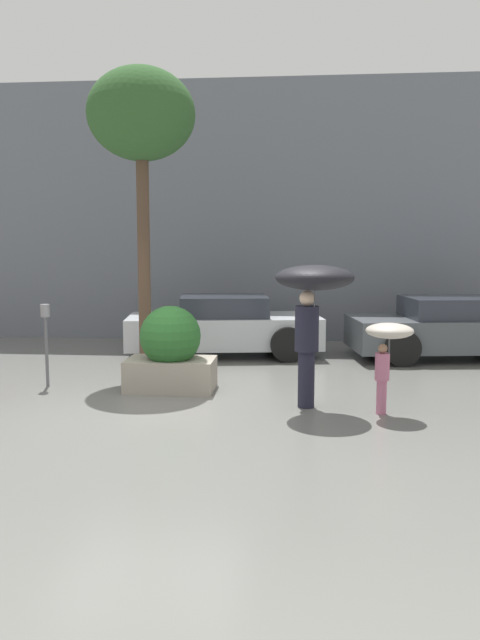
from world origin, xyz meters
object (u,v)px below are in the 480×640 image
at_px(street_tree, 141,119).
at_px(parking_meter, 46,328).
at_px(planter_box, 171,351).
at_px(parked_car_near, 224,327).
at_px(person_child, 388,341).
at_px(person_adult, 313,294).
at_px(parked_car_far, 450,329).

bearing_deg(street_tree, parking_meter, -138.43).
height_order(planter_box, parked_car_near, planter_box).
bearing_deg(planter_box, person_child, -20.14).
height_order(planter_box, person_child, planter_box).
distance_m(person_adult, parked_car_near, 4.55).
distance_m(person_adult, person_child, 1.17).
xyz_separation_m(person_adult, person_child, (0.98, -0.20, -0.60)).
distance_m(parked_car_far, parking_meter, 7.66).
bearing_deg(person_child, parking_meter, -166.21).
relative_size(parked_car_near, parking_meter, 3.10).
xyz_separation_m(planter_box, person_child, (3.12, -1.14, 0.37)).
xyz_separation_m(person_adult, parking_meter, (-4.14, 1.00, -0.64)).
bearing_deg(parking_meter, person_child, -13.22).
height_order(parked_car_near, street_tree, street_tree).
relative_size(person_child, street_tree, 0.24).
bearing_deg(person_adult, parked_car_near, 162.81).
bearing_deg(street_tree, person_child, -31.78).
relative_size(planter_box, person_child, 1.11).
height_order(person_adult, person_child, person_adult).
bearing_deg(parking_meter, parked_car_far, 24.47).
relative_size(planter_box, parked_car_far, 0.33).
xyz_separation_m(planter_box, parked_car_near, (0.46, 3.17, -0.03)).
distance_m(planter_box, person_child, 3.34).
bearing_deg(parked_car_far, person_child, 149.44).
bearing_deg(parking_meter, street_tree, 41.57).
bearing_deg(street_tree, person_adult, -37.30).
height_order(planter_box, street_tree, street_tree).
bearing_deg(person_adult, parked_car_far, 106.49).
bearing_deg(parked_car_near, parked_car_far, -97.52).
distance_m(parked_car_near, parking_meter, 3.98).
xyz_separation_m(person_child, parked_car_near, (-2.66, 4.31, -0.40)).
xyz_separation_m(person_child, street_tree, (-3.81, 2.36, 3.35)).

